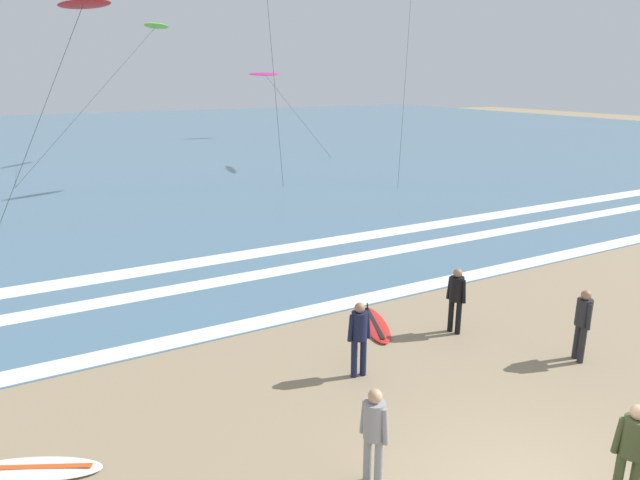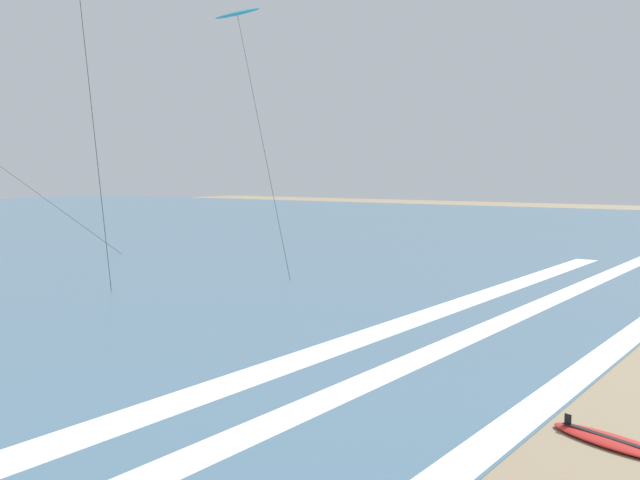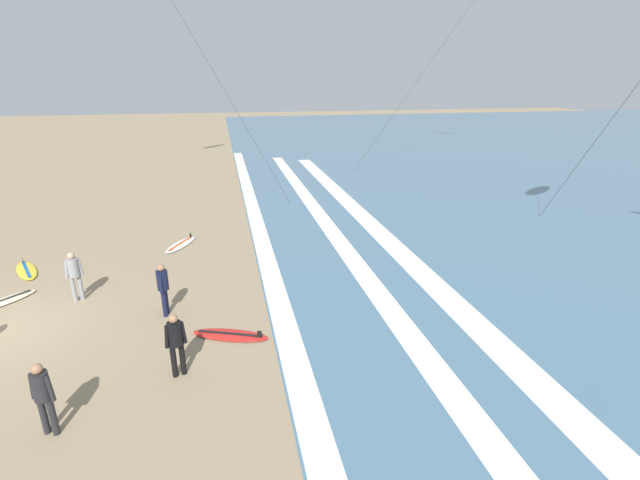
{
  "view_description": "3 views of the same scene",
  "coord_description": "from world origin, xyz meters",
  "views": [
    {
      "loc": [
        -5.79,
        -3.99,
        5.85
      ],
      "look_at": [
        0.27,
        6.99,
        2.17
      ],
      "focal_mm": 31.38,
      "sensor_mm": 36.0,
      "label": 1
    },
    {
      "loc": [
        -10.28,
        3.63,
        4.05
      ],
      "look_at": [
        0.59,
        10.95,
        2.85
      ],
      "focal_mm": 44.08,
      "sensor_mm": 36.0,
      "label": 2
    },
    {
      "loc": [
        12.32,
        6.43,
        6.61
      ],
      "look_at": [
        2.95,
        8.44,
        3.15
      ],
      "focal_mm": 25.55,
      "sensor_mm": 36.0,
      "label": 3
    }
  ],
  "objects": [
    {
      "name": "kite_cyan_low_near",
      "position": [
        18.42,
        27.57,
        11.14
      ],
      "size": [
        6.76,
        9.09,
        11.43
      ],
      "color": "#23A8C6",
      "rests_on": "ground"
    },
    {
      "name": "wave_foam_mid_break",
      "position": [
        1.62,
        11.03,
        0.01
      ],
      "size": [
        56.73,
        0.77,
        0.01
      ],
      "primitive_type": "cube",
      "color": "white",
      "rests_on": "ocean_surface"
    },
    {
      "name": "wave_foam_shoreline",
      "position": [
        -0.83,
        7.82,
        0.01
      ],
      "size": [
        58.3,
        0.68,
        0.01
      ],
      "primitive_type": "cube",
      "color": "white",
      "rests_on": "ocean_surface"
    },
    {
      "name": "wave_foam_outer_break",
      "position": [
        -0.09,
        13.08,
        0.01
      ],
      "size": [
        50.09,
        0.96,
        0.01
      ],
      "primitive_type": "cube",
      "color": "white",
      "rests_on": "ocean_surface"
    },
    {
      "name": "surfboard_near_water",
      "position": [
        1.41,
        6.3,
        0.05
      ],
      "size": [
        1.32,
        2.17,
        0.25
      ],
      "color": "red",
      "rests_on": "ground"
    }
  ]
}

